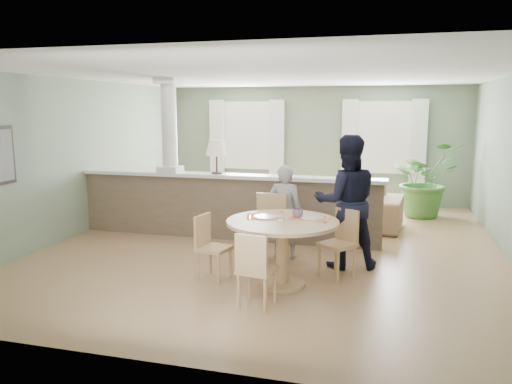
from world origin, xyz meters
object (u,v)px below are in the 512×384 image
(sofa, at_px, (322,203))
(dining_table, at_px, (283,234))
(child_person, at_px, (285,212))
(houseplant, at_px, (424,179))
(chair_side, at_px, (210,244))
(chair_near, at_px, (255,267))
(chair_far_man, at_px, (341,239))
(chair_far_boy, at_px, (270,226))
(man_person, at_px, (346,202))

(sofa, xyz_separation_m, dining_table, (-0.02, -3.44, 0.24))
(dining_table, height_order, child_person, child_person)
(sofa, distance_m, child_person, 2.31)
(houseplant, height_order, chair_side, houseplant)
(houseplant, distance_m, dining_table, 5.12)
(chair_near, distance_m, chair_side, 1.14)
(dining_table, bearing_deg, houseplant, 67.91)
(chair_near, bearing_deg, dining_table, -93.51)
(chair_far_man, height_order, chair_side, chair_far_man)
(child_person, bearing_deg, chair_far_boy, 66.78)
(chair_far_boy, bearing_deg, man_person, 1.20)
(sofa, relative_size, chair_far_man, 3.30)
(dining_table, xyz_separation_m, chair_far_man, (0.66, 0.59, -0.18))
(chair_far_boy, height_order, chair_far_man, chair_far_boy)
(sofa, xyz_separation_m, chair_far_boy, (-0.39, -2.59, 0.12))
(chair_far_man, xyz_separation_m, chair_near, (-0.81, -1.36, -0.02))
(chair_far_man, bearing_deg, chair_side, -125.42)
(houseplant, height_order, chair_far_boy, houseplant)
(chair_far_man, xyz_separation_m, child_person, (-0.88, 0.57, 0.21))
(houseplant, xyz_separation_m, chair_side, (-2.90, -4.73, -0.30))
(chair_far_man, relative_size, chair_near, 1.03)
(man_person, bearing_deg, chair_side, 14.97)
(houseplant, height_order, child_person, houseplant)
(dining_table, distance_m, chair_side, 1.00)
(chair_near, height_order, man_person, man_person)
(sofa, distance_m, chair_near, 4.22)
(dining_table, height_order, chair_near, dining_table)
(chair_far_man, bearing_deg, sofa, 137.82)
(chair_far_boy, distance_m, chair_near, 1.64)
(chair_near, bearing_deg, child_person, -80.41)
(sofa, height_order, chair_near, chair_near)
(houseplant, distance_m, man_person, 3.97)
(chair_side, bearing_deg, child_person, -22.31)
(chair_far_boy, height_order, chair_side, chair_far_boy)
(chair_far_boy, distance_m, chair_far_man, 1.06)
(dining_table, distance_m, chair_near, 0.82)
(chair_far_boy, xyz_separation_m, chair_near, (0.22, -1.62, -0.08))
(chair_near, distance_m, child_person, 1.95)
(dining_table, xyz_separation_m, child_person, (-0.22, 1.16, 0.03))
(chair_far_man, relative_size, child_person, 0.64)
(sofa, xyz_separation_m, child_person, (-0.25, -2.28, 0.27))
(sofa, distance_m, chair_side, 3.57)
(dining_table, distance_m, chair_far_boy, 0.93)
(sofa, height_order, chair_side, sofa)
(chair_far_boy, distance_m, child_person, 0.37)
(sofa, xyz_separation_m, chair_far_man, (0.63, -2.86, 0.06))
(chair_far_man, height_order, man_person, man_person)
(chair_near, relative_size, child_person, 0.62)
(houseplant, relative_size, child_person, 1.10)
(chair_side, relative_size, man_person, 0.45)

